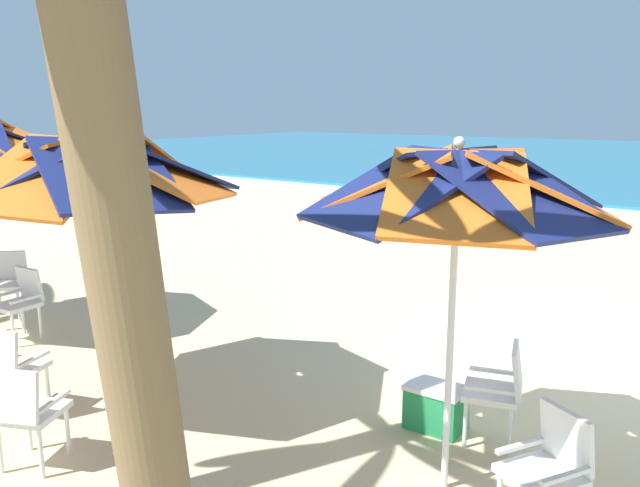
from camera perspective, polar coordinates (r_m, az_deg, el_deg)
ground_plane at (r=7.43m, az=25.32°, el=-11.11°), size 80.00×80.00×0.00m
beach_umbrella_0 at (r=4.45m, az=12.00°, el=4.90°), size 2.19×2.19×2.58m
plastic_chair_0 at (r=4.67m, az=19.56°, el=-17.93°), size 0.61×0.62×0.87m
plastic_chair_1 at (r=5.67m, az=15.52°, el=-12.09°), size 0.57×0.54×0.87m
beach_umbrella_1 at (r=5.96m, az=-19.69°, el=6.15°), size 2.59×2.59×2.60m
plastic_chair_2 at (r=6.53m, az=-25.64°, el=-9.62°), size 0.55×0.57×0.87m
plastic_chair_3 at (r=5.59m, az=-24.51°, el=-13.14°), size 0.58×0.60×0.87m
plastic_chair_5 at (r=9.61m, az=-25.75°, el=-2.89°), size 0.63×0.63×0.87m
plastic_chair_6 at (r=8.59m, az=-24.84°, el=-4.48°), size 0.46×0.48×0.87m
palm_tree_2 at (r=2.75m, az=-17.63°, el=10.42°), size 3.34×2.77×4.34m
cooler_box at (r=5.91m, az=10.12°, el=-13.98°), size 0.50×0.34×0.40m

